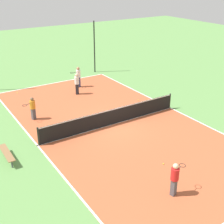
# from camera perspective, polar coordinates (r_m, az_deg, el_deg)

# --- Properties ---
(ground_plane) EXTENTS (80.00, 80.00, 0.00)m
(ground_plane) POSITION_cam_1_polar(r_m,az_deg,el_deg) (20.16, -0.00, -2.33)
(ground_plane) COLOR #60934C
(court_surface) EXTENTS (10.13, 19.52, 0.02)m
(court_surface) POSITION_cam_1_polar(r_m,az_deg,el_deg) (20.16, -0.00, -2.31)
(court_surface) COLOR #B75633
(court_surface) RESTS_ON ground_plane
(tennis_net) EXTENTS (9.93, 0.10, 1.12)m
(tennis_net) POSITION_cam_1_polar(r_m,az_deg,el_deg) (19.91, -0.00, -0.81)
(tennis_net) COLOR black
(tennis_net) RESTS_ON court_surface
(bench) EXTENTS (0.36, 1.99, 0.45)m
(bench) POSITION_cam_1_polar(r_m,az_deg,el_deg) (17.26, -18.69, -7.16)
(bench) COLOR olive
(bench) RESTS_ON ground_plane
(player_far_white) EXTENTS (0.51, 0.51, 1.72)m
(player_far_white) POSITION_cam_1_polar(r_m,az_deg,el_deg) (25.00, -6.44, 5.39)
(player_far_white) COLOR black
(player_far_white) RESTS_ON court_surface
(player_near_white) EXTENTS (0.94, 0.36, 1.75)m
(player_near_white) POSITION_cam_1_polar(r_m,az_deg,el_deg) (26.65, -6.18, 6.66)
(player_near_white) COLOR navy
(player_near_white) RESTS_ON court_surface
(player_center_orange) EXTENTS (0.99, 0.61, 1.57)m
(player_center_orange) POSITION_cam_1_polar(r_m,az_deg,el_deg) (21.14, -14.32, 0.90)
(player_center_orange) COLOR #4C4C51
(player_center_orange) RESTS_ON court_surface
(player_coach_red) EXTENTS (0.99, 0.57, 1.61)m
(player_coach_red) POSITION_cam_1_polar(r_m,az_deg,el_deg) (13.98, 11.40, -11.60)
(player_coach_red) COLOR #4C4C51
(player_coach_red) RESTS_ON court_surface
(tennis_ball_near_net) EXTENTS (0.07, 0.07, 0.07)m
(tennis_ball_near_net) POSITION_cam_1_polar(r_m,az_deg,el_deg) (24.02, 4.81, 2.23)
(tennis_ball_near_net) COLOR #CCE033
(tennis_ball_near_net) RESTS_ON court_surface
(tennis_ball_midcourt) EXTENTS (0.07, 0.07, 0.07)m
(tennis_ball_midcourt) POSITION_cam_1_polar(r_m,az_deg,el_deg) (26.51, -16.96, 3.39)
(tennis_ball_midcourt) COLOR #CCE033
(tennis_ball_midcourt) RESTS_ON court_surface
(tennis_ball_right_alley) EXTENTS (0.07, 0.07, 0.07)m
(tennis_ball_right_alley) POSITION_cam_1_polar(r_m,az_deg,el_deg) (16.37, 9.38, -9.33)
(tennis_ball_right_alley) COLOR #CCE033
(tennis_ball_right_alley) RESTS_ON court_surface
(fence_post_back_right) EXTENTS (0.12, 0.12, 4.91)m
(fence_post_back_right) POSITION_cam_1_polar(r_m,az_deg,el_deg) (30.49, -3.24, 11.77)
(fence_post_back_right) COLOR black
(fence_post_back_right) RESTS_ON ground_plane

